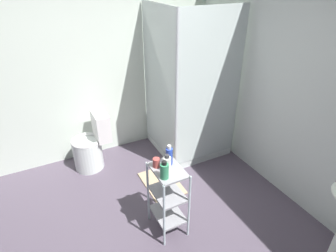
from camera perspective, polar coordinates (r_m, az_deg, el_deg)
ground_plane at (r=2.89m, az=-5.75°, el=-23.95°), size 4.20×4.20×0.02m
wall_back at (r=3.09m, az=26.84°, el=6.23°), size 4.20×0.14×2.50m
wall_left at (r=3.69m, az=-17.81°, el=11.41°), size 0.10×4.20×2.50m
shower_stall at (r=3.84m, az=3.73°, el=0.66°), size 0.92×0.92×2.00m
toilet at (r=3.74m, az=-15.52°, el=-3.99°), size 0.37×0.49×0.76m
storage_cart at (r=2.72m, az=-0.03°, el=-13.92°), size 0.38×0.28×0.74m
shampoo_bottle_blue at (r=2.53m, az=0.25°, el=-6.17°), size 0.06×0.06×0.20m
body_wash_bottle_green at (r=2.38m, az=-0.75°, el=-9.18°), size 0.08×0.08×0.17m
lotion_bottle_white at (r=2.47m, az=-0.21°, el=-7.74°), size 0.07×0.07×0.17m
rinse_cup at (r=2.53m, az=-2.42°, el=-7.55°), size 0.07×0.07×0.09m
bath_mat at (r=3.50m, az=-1.33°, el=-11.66°), size 0.60×0.40×0.02m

